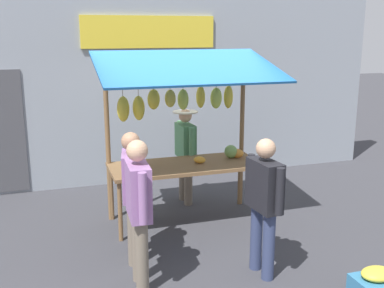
{
  "coord_description": "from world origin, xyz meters",
  "views": [
    {
      "loc": [
        1.93,
        6.24,
        2.77
      ],
      "look_at": [
        0.0,
        0.3,
        1.25
      ],
      "focal_mm": 43.65,
      "sensor_mm": 36.0,
      "label": 1
    }
  ],
  "objects_px": {
    "market_stall": "(184,117)",
    "shopper_with_shopping_bag": "(139,204)",
    "shopper_in_striped_shirt": "(264,198)",
    "vendor_with_sunhat": "(185,149)",
    "shopper_with_ponytail": "(132,188)"
  },
  "relations": [
    {
      "from": "market_stall",
      "to": "vendor_with_sunhat",
      "type": "relative_size",
      "value": 1.6
    },
    {
      "from": "vendor_with_sunhat",
      "to": "shopper_with_shopping_bag",
      "type": "bearing_deg",
      "value": -29.74
    },
    {
      "from": "vendor_with_sunhat",
      "to": "shopper_in_striped_shirt",
      "type": "distance_m",
      "value": 2.53
    },
    {
      "from": "vendor_with_sunhat",
      "to": "market_stall",
      "type": "bearing_deg",
      "value": -20.1
    },
    {
      "from": "market_stall",
      "to": "shopper_with_shopping_bag",
      "type": "height_order",
      "value": "market_stall"
    },
    {
      "from": "market_stall",
      "to": "shopper_in_striped_shirt",
      "type": "distance_m",
      "value": 1.98
    },
    {
      "from": "shopper_in_striped_shirt",
      "to": "vendor_with_sunhat",
      "type": "bearing_deg",
      "value": -2.18
    },
    {
      "from": "shopper_in_striped_shirt",
      "to": "shopper_with_ponytail",
      "type": "bearing_deg",
      "value": 53.73
    },
    {
      "from": "market_stall",
      "to": "shopper_with_ponytail",
      "type": "bearing_deg",
      "value": 46.74
    },
    {
      "from": "market_stall",
      "to": "shopper_with_shopping_bag",
      "type": "xyz_separation_m",
      "value": [
        1.03,
        1.69,
        -0.59
      ]
    },
    {
      "from": "market_stall",
      "to": "shopper_with_ponytail",
      "type": "distance_m",
      "value": 1.56
    },
    {
      "from": "vendor_with_sunhat",
      "to": "shopper_with_ponytail",
      "type": "xyz_separation_m",
      "value": [
        1.2,
        1.72,
        0.02
      ]
    },
    {
      "from": "market_stall",
      "to": "shopper_in_striped_shirt",
      "type": "relative_size",
      "value": 1.54
    },
    {
      "from": "shopper_with_ponytail",
      "to": "market_stall",
      "type": "bearing_deg",
      "value": -32.43
    },
    {
      "from": "vendor_with_sunhat",
      "to": "shopper_with_ponytail",
      "type": "distance_m",
      "value": 2.1
    }
  ]
}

